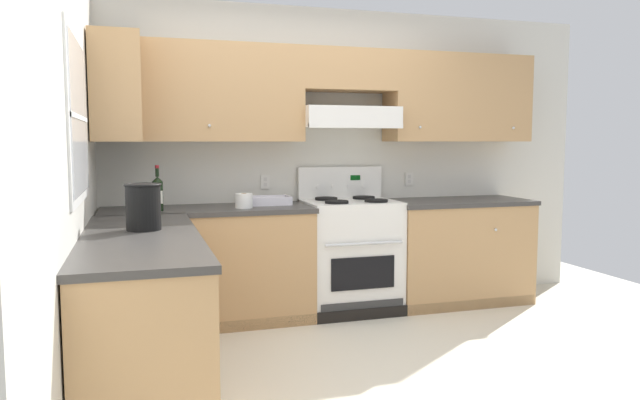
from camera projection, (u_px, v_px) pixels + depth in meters
ground_plane at (352, 369)px, 3.75m from camera, size 7.04×7.04×0.00m
wall_back at (337, 135)px, 5.18m from camera, size 4.68×0.57×2.55m
wall_left at (74, 155)px, 3.37m from camera, size 0.47×4.00×2.55m
counter_back_run at (325, 259)px, 4.95m from camera, size 3.60×0.65×0.91m
counter_left_run at (143, 316)px, 3.34m from camera, size 0.63×1.91×0.91m
stove at (350, 254)px, 5.02m from camera, size 0.76×0.62×1.20m
wine_bottle at (158, 193)px, 4.41m from camera, size 0.08×0.08×0.34m
bowl at (269, 202)px, 4.84m from camera, size 0.34×0.22×0.07m
bucket at (143, 206)px, 3.45m from camera, size 0.21×0.21×0.27m
paper_towel_roll at (244, 201)px, 4.61m from camera, size 0.13×0.13×0.11m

